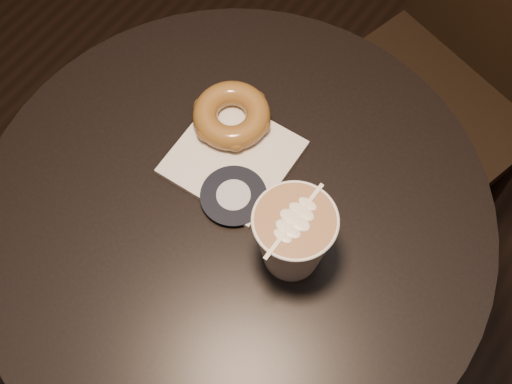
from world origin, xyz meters
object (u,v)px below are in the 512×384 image
pastry_bag (233,157)px  latte_cup (293,238)px  chair (461,59)px  doughnut (232,115)px  cafe_table (237,266)px

pastry_bag → latte_cup: 0.17m
chair → doughnut: 0.54m
cafe_table → pastry_bag: size_ratio=4.87×
cafe_table → chair: 0.57m
cafe_table → pastry_bag: pastry_bag is taller
chair → latte_cup: chair is taller
cafe_table → latte_cup: 0.27m
cafe_table → doughnut: 0.26m
cafe_table → pastry_bag: 0.22m
chair → pastry_bag: (-0.14, -0.50, 0.21)m
cafe_table → chair: bearing=81.0°
chair → pastry_bag: bearing=-91.1°
cafe_table → latte_cup: size_ratio=6.58×
doughnut → latte_cup: 0.22m
cafe_table → doughnut: bearing=127.8°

